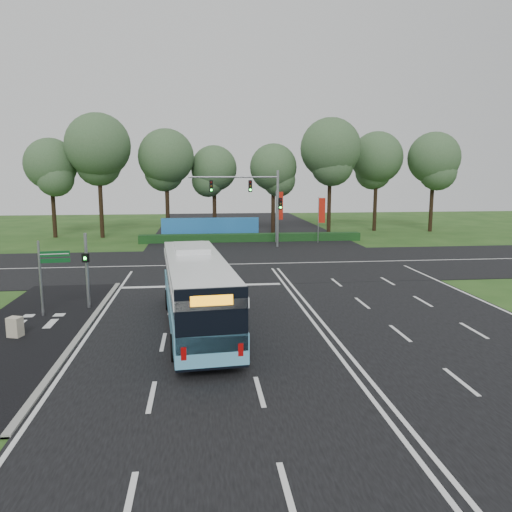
{
  "coord_description": "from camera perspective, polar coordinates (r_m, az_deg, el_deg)",
  "views": [
    {
      "loc": [
        -5.04,
        -24.48,
        6.74
      ],
      "look_at": [
        -2.06,
        2.0,
        2.31
      ],
      "focal_mm": 35.0,
      "sensor_mm": 36.0,
      "label": 1
    }
  ],
  "objects": [
    {
      "name": "banner_flag_mid",
      "position": [
        48.78,
        2.59,
        5.37
      ],
      "size": [
        0.75,
        0.15,
        5.07
      ],
      "rotation": [
        0.0,
        0.0,
        0.13
      ],
      "color": "gray",
      "rests_on": "ground"
    },
    {
      "name": "city_bus",
      "position": [
        21.83,
        -6.82,
        -3.99
      ],
      "size": [
        3.5,
        11.87,
        3.36
      ],
      "rotation": [
        0.0,
        0.0,
        0.09
      ],
      "color": "#5DB1D8",
      "rests_on": "ground"
    },
    {
      "name": "road_main",
      "position": [
        25.88,
        5.06,
        -5.64
      ],
      "size": [
        20.0,
        120.0,
        0.04
      ],
      "primitive_type": "cube",
      "color": "black",
      "rests_on": "ground"
    },
    {
      "name": "utility_cabinet",
      "position": [
        23.05,
        -25.83,
        -7.38
      ],
      "size": [
        0.65,
        0.59,
        0.88
      ],
      "primitive_type": "cube",
      "rotation": [
        0.0,
        0.0,
        -0.33
      ],
      "color": "beige",
      "rests_on": "ground"
    },
    {
      "name": "hedge",
      "position": [
        49.65,
        -0.54,
        2.11
      ],
      "size": [
        22.0,
        1.2,
        0.8
      ],
      "primitive_type": "cube",
      "color": "#123314",
      "rests_on": "ground"
    },
    {
      "name": "traffic_light_gantry",
      "position": [
        45.33,
        0.24,
        6.82
      ],
      "size": [
        8.41,
        0.28,
        7.0
      ],
      "color": "gray",
      "rests_on": "ground"
    },
    {
      "name": "ground",
      "position": [
        25.89,
        5.06,
        -5.68
      ],
      "size": [
        120.0,
        120.0,
        0.0
      ],
      "primitive_type": "plane",
      "color": "#234818",
      "rests_on": "ground"
    },
    {
      "name": "banner_flag_right",
      "position": [
        48.65,
        7.44,
        4.88
      ],
      "size": [
        0.66,
        0.18,
        4.5
      ],
      "rotation": [
        0.0,
        0.0,
        -0.2
      ],
      "color": "gray",
      "rests_on": "ground"
    },
    {
      "name": "pedestrian_signal",
      "position": [
        26.11,
        -18.79,
        -1.31
      ],
      "size": [
        0.36,
        0.43,
        3.83
      ],
      "rotation": [
        0.0,
        0.0,
        -0.39
      ],
      "color": "gray",
      "rests_on": "ground"
    },
    {
      "name": "eucalyptus_row",
      "position": [
        55.35,
        -0.6,
        11.31
      ],
      "size": [
        47.74,
        9.33,
        12.88
      ],
      "color": "black",
      "rests_on": "ground"
    },
    {
      "name": "road_cross",
      "position": [
        37.43,
        1.42,
        -0.89
      ],
      "size": [
        120.0,
        14.0,
        0.05
      ],
      "primitive_type": "cube",
      "color": "black",
      "rests_on": "ground"
    },
    {
      "name": "blue_hoarding",
      "position": [
        51.8,
        -5.24,
        3.16
      ],
      "size": [
        10.0,
        0.3,
        2.2
      ],
      "primitive_type": "cube",
      "color": "blue",
      "rests_on": "ground"
    },
    {
      "name": "kerb_strip",
      "position": [
        23.06,
        -18.99,
        -7.93
      ],
      "size": [
        0.25,
        18.0,
        0.12
      ],
      "primitive_type": "cube",
      "color": "gray",
      "rests_on": "ground"
    },
    {
      "name": "bike_path",
      "position": [
        23.71,
        -24.71,
        -7.89
      ],
      "size": [
        5.0,
        18.0,
        0.06
      ],
      "primitive_type": "cube",
      "color": "black",
      "rests_on": "ground"
    },
    {
      "name": "street_sign",
      "position": [
        25.37,
        -22.75,
        -1.33
      ],
      "size": [
        1.41,
        0.25,
        3.64
      ],
      "rotation": [
        0.0,
        0.0,
        0.12
      ],
      "color": "gray",
      "rests_on": "ground"
    }
  ]
}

